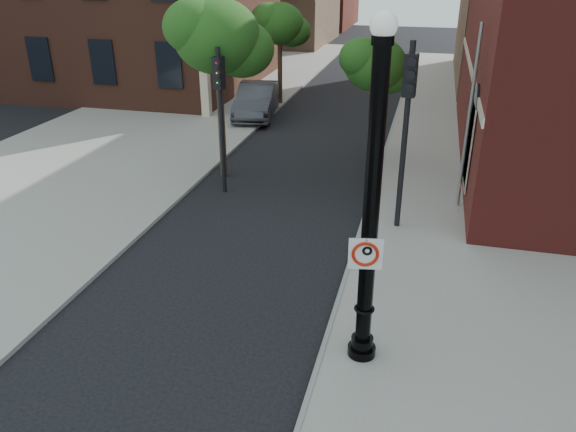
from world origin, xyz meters
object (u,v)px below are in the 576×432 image
(lamppost, at_px, (370,222))
(no_parking_sign, at_px, (366,254))
(traffic_signal_right, at_px, (407,108))
(traffic_signal_left, at_px, (220,98))
(parked_car, at_px, (257,100))

(lamppost, height_order, no_parking_sign, lamppost)
(traffic_signal_right, bearing_deg, traffic_signal_left, 172.19)
(lamppost, relative_size, traffic_signal_right, 1.22)
(no_parking_sign, distance_m, traffic_signal_left, 9.61)
(lamppost, distance_m, no_parking_sign, 0.59)
(lamppost, xyz_separation_m, traffic_signal_right, (0.23, 6.11, 0.58))
(parked_car, bearing_deg, traffic_signal_left, -87.80)
(parked_car, height_order, traffic_signal_left, traffic_signal_left)
(lamppost, xyz_separation_m, traffic_signal_left, (-5.67, 7.58, 0.19))
(no_parking_sign, xyz_separation_m, traffic_signal_right, (0.26, 6.27, 1.14))
(lamppost, relative_size, parked_car, 1.31)
(traffic_signal_right, bearing_deg, no_parking_sign, -86.20)
(parked_car, height_order, traffic_signal_right, traffic_signal_right)
(parked_car, relative_size, traffic_signal_left, 1.05)
(lamppost, distance_m, traffic_signal_right, 6.14)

